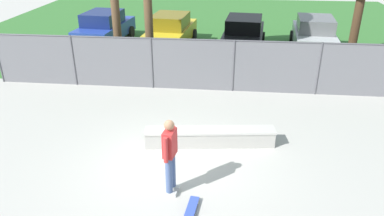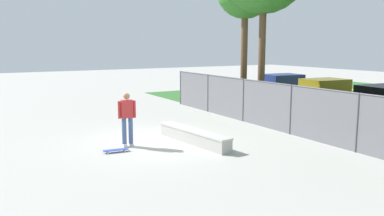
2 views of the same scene
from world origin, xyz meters
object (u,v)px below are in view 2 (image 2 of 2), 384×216
object	(u,v)px
skateboarder	(127,117)
skateboard	(116,150)
car_blue	(283,88)
car_yellow	(326,95)
concrete_ledge	(194,136)

from	to	relation	value
skateboarder	skateboard	size ratio (longest dim) A/B	2.23
skateboarder	car_blue	world-z (taller)	skateboarder
skateboarder	car_yellow	distance (m)	11.57
skateboarder	car_yellow	bearing A→B (deg)	98.84
skateboard	car_yellow	bearing A→B (deg)	100.80
skateboarder	car_yellow	size ratio (longest dim) A/B	0.42
concrete_ledge	skateboarder	xyz separation A→B (m)	(-0.74, -2.14, 0.76)
car_yellow	car_blue	bearing A→B (deg)	174.68
skateboard	car_blue	bearing A→B (deg)	115.12
skateboarder	car_yellow	xyz separation A→B (m)	(-1.78, 11.43, -0.17)
concrete_ledge	skateboard	xyz separation A→B (m)	(-0.22, -2.73, -0.17)
car_blue	skateboard	bearing A→B (deg)	-64.88
skateboard	concrete_ledge	bearing A→B (deg)	85.37
car_blue	car_yellow	bearing A→B (deg)	-5.32
skateboarder	skateboard	distance (m)	1.22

